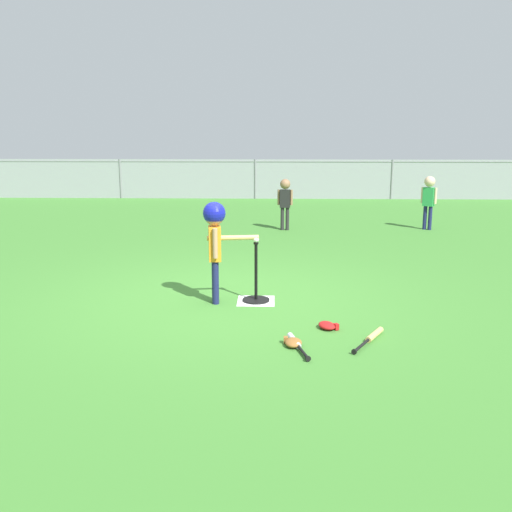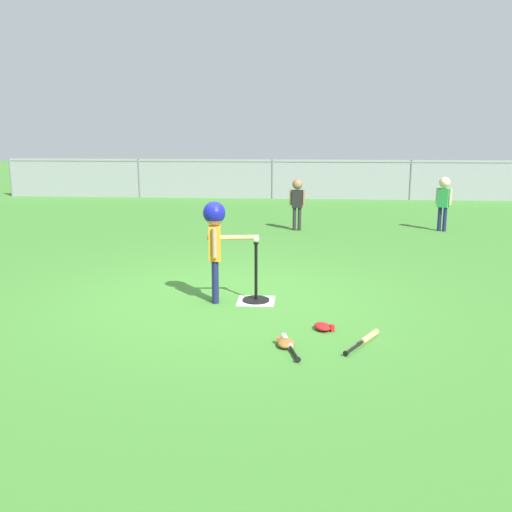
% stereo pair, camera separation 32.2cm
% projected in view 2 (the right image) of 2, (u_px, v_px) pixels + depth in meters
% --- Properties ---
extents(ground_plane, '(60.00, 60.00, 0.00)m').
position_uv_depth(ground_plane, '(228.00, 298.00, 6.94)').
color(ground_plane, '#3D7A2D').
extents(home_plate, '(0.44, 0.44, 0.01)m').
position_uv_depth(home_plate, '(256.00, 301.00, 6.83)').
color(home_plate, white).
rests_on(home_plate, ground_plane).
extents(batting_tee, '(0.32, 0.32, 0.71)m').
position_uv_depth(batting_tee, '(256.00, 292.00, 6.80)').
color(batting_tee, black).
rests_on(batting_tee, ground_plane).
extents(baseball_on_tee, '(0.07, 0.07, 0.07)m').
position_uv_depth(baseball_on_tee, '(256.00, 239.00, 6.67)').
color(baseball_on_tee, white).
rests_on(baseball_on_tee, batting_tee).
extents(batter_child, '(0.64, 0.34, 1.19)m').
position_uv_depth(batter_child, '(215.00, 231.00, 6.62)').
color(batter_child, '#191E4C').
rests_on(batter_child, ground_plane).
extents(fielder_near_right, '(0.31, 0.20, 1.03)m').
position_uv_depth(fielder_near_right, '(297.00, 198.00, 11.50)').
color(fielder_near_right, '#262626').
rests_on(fielder_near_right, ground_plane).
extents(fielder_deep_center, '(0.28, 0.23, 1.09)m').
position_uv_depth(fielder_deep_center, '(444.00, 196.00, 11.41)').
color(fielder_deep_center, '#191E4C').
rests_on(fielder_deep_center, ground_plane).
extents(spare_bat_silver, '(0.20, 0.60, 0.06)m').
position_uv_depth(spare_bat_silver, '(288.00, 344.00, 5.39)').
color(spare_bat_silver, silver).
rests_on(spare_bat_silver, ground_plane).
extents(spare_bat_wood, '(0.40, 0.64, 0.06)m').
position_uv_depth(spare_bat_wood, '(366.00, 339.00, 5.51)').
color(spare_bat_wood, '#DBB266').
rests_on(spare_bat_wood, ground_plane).
extents(glove_by_plate, '(0.17, 0.22, 0.07)m').
position_uv_depth(glove_by_plate, '(286.00, 343.00, 5.39)').
color(glove_by_plate, brown).
rests_on(glove_by_plate, ground_plane).
extents(glove_near_bats, '(0.24, 0.27, 0.07)m').
position_uv_depth(glove_near_bats, '(323.00, 327.00, 5.84)').
color(glove_near_bats, '#B21919').
rests_on(glove_near_bats, ground_plane).
extents(outfield_fence, '(16.06, 0.06, 1.15)m').
position_uv_depth(outfield_fence, '(273.00, 178.00, 16.86)').
color(outfield_fence, slate).
rests_on(outfield_fence, ground_plane).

